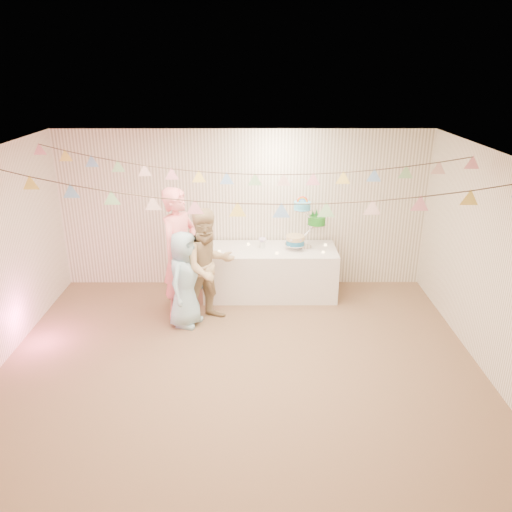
{
  "coord_description": "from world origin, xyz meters",
  "views": [
    {
      "loc": [
        0.18,
        -5.38,
        3.56
      ],
      "look_at": [
        0.2,
        0.8,
        1.15
      ],
      "focal_mm": 35.0,
      "sensor_mm": 36.0,
      "label": 1
    }
  ],
  "objects_px": {
    "table": "(270,272)",
    "person_adult_a": "(180,253)",
    "person_adult_b": "(208,266)",
    "cake_stand": "(305,227)",
    "person_child": "(185,279)"
  },
  "relations": [
    {
      "from": "table",
      "to": "person_adult_a",
      "type": "xyz_separation_m",
      "value": [
        -1.33,
        -0.68,
        0.58
      ]
    },
    {
      "from": "table",
      "to": "person_adult_a",
      "type": "bearing_deg",
      "value": -152.94
    },
    {
      "from": "person_adult_b",
      "to": "cake_stand",
      "type": "bearing_deg",
      "value": -0.5
    },
    {
      "from": "person_adult_a",
      "to": "table",
      "type": "bearing_deg",
      "value": -33.77
    },
    {
      "from": "cake_stand",
      "to": "person_adult_b",
      "type": "height_order",
      "value": "person_adult_b"
    },
    {
      "from": "person_child",
      "to": "person_adult_a",
      "type": "bearing_deg",
      "value": 38.21
    },
    {
      "from": "person_adult_a",
      "to": "person_adult_b",
      "type": "relative_size",
      "value": 1.14
    },
    {
      "from": "table",
      "to": "person_child",
      "type": "relative_size",
      "value": 1.49
    },
    {
      "from": "person_adult_a",
      "to": "person_adult_b",
      "type": "distance_m",
      "value": 0.48
    },
    {
      "from": "cake_stand",
      "to": "person_adult_a",
      "type": "relative_size",
      "value": 0.41
    },
    {
      "from": "person_adult_a",
      "to": "person_adult_b",
      "type": "height_order",
      "value": "person_adult_a"
    },
    {
      "from": "cake_stand",
      "to": "person_adult_a",
      "type": "xyz_separation_m",
      "value": [
        -1.88,
        -0.73,
        -0.17
      ]
    },
    {
      "from": "cake_stand",
      "to": "person_adult_b",
      "type": "xyz_separation_m",
      "value": [
        -1.46,
        -0.93,
        -0.3
      ]
    },
    {
      "from": "cake_stand",
      "to": "person_adult_a",
      "type": "bearing_deg",
      "value": -158.81
    },
    {
      "from": "cake_stand",
      "to": "person_child",
      "type": "height_order",
      "value": "cake_stand"
    }
  ]
}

